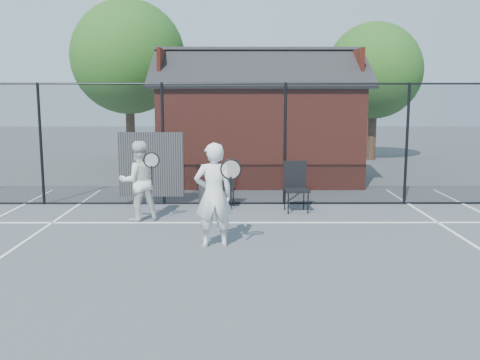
{
  "coord_description": "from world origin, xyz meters",
  "views": [
    {
      "loc": [
        -0.14,
        -8.1,
        2.66
      ],
      "look_at": [
        -0.12,
        1.88,
        1.1
      ],
      "focal_mm": 40.0,
      "sensor_mm": 36.0,
      "label": 1
    }
  ],
  "objects_px": {
    "clubhouse": "(259,130)",
    "waste_bin": "(207,195)",
    "player_back": "(139,181)",
    "chair_right": "(224,186)",
    "player_front": "(214,195)",
    "chair_left": "(296,188)"
  },
  "relations": [
    {
      "from": "clubhouse",
      "to": "waste_bin",
      "type": "bearing_deg",
      "value": -107.64
    },
    {
      "from": "player_back",
      "to": "waste_bin",
      "type": "height_order",
      "value": "player_back"
    },
    {
      "from": "player_back",
      "to": "chair_right",
      "type": "bearing_deg",
      "value": 36.7
    },
    {
      "from": "player_back",
      "to": "chair_right",
      "type": "distance_m",
      "value": 2.27
    },
    {
      "from": "clubhouse",
      "to": "player_front",
      "type": "xyz_separation_m",
      "value": [
        -1.08,
        -7.78,
        -0.67
      ]
    },
    {
      "from": "chair_left",
      "to": "waste_bin",
      "type": "relative_size",
      "value": 1.85
    },
    {
      "from": "clubhouse",
      "to": "waste_bin",
      "type": "xyz_separation_m",
      "value": [
        -1.4,
        -4.4,
        -1.3
      ]
    },
    {
      "from": "chair_left",
      "to": "chair_right",
      "type": "height_order",
      "value": "chair_left"
    },
    {
      "from": "clubhouse",
      "to": "chair_left",
      "type": "height_order",
      "value": "clubhouse"
    },
    {
      "from": "clubhouse",
      "to": "player_back",
      "type": "bearing_deg",
      "value": -115.99
    },
    {
      "from": "player_back",
      "to": "chair_left",
      "type": "distance_m",
      "value": 3.61
    },
    {
      "from": "clubhouse",
      "to": "chair_right",
      "type": "distance_m",
      "value": 4.64
    },
    {
      "from": "chair_right",
      "to": "waste_bin",
      "type": "relative_size",
      "value": 1.67
    },
    {
      "from": "waste_bin",
      "to": "chair_right",
      "type": "bearing_deg",
      "value": 0.0
    },
    {
      "from": "player_front",
      "to": "clubhouse",
      "type": "bearing_deg",
      "value": 82.07
    },
    {
      "from": "player_back",
      "to": "waste_bin",
      "type": "distance_m",
      "value": 2.01
    },
    {
      "from": "chair_right",
      "to": "waste_bin",
      "type": "xyz_separation_m",
      "value": [
        -0.4,
        0.0,
        -0.21
      ]
    },
    {
      "from": "player_front",
      "to": "chair_right",
      "type": "xyz_separation_m",
      "value": [
        0.08,
        3.38,
        -0.42
      ]
    },
    {
      "from": "clubhouse",
      "to": "waste_bin",
      "type": "distance_m",
      "value": 4.8
    },
    {
      "from": "chair_left",
      "to": "waste_bin",
      "type": "height_order",
      "value": "chair_left"
    },
    {
      "from": "player_front",
      "to": "chair_left",
      "type": "distance_m",
      "value": 3.41
    },
    {
      "from": "clubhouse",
      "to": "waste_bin",
      "type": "height_order",
      "value": "clubhouse"
    }
  ]
}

